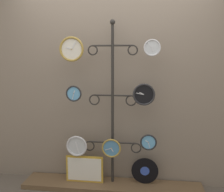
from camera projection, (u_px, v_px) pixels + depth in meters
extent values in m
cube|color=gray|center=(114.00, 74.00, 3.24)|extent=(4.40, 0.04, 2.80)
cube|color=brown|center=(112.00, 186.00, 3.24)|extent=(2.20, 0.36, 0.06)
cylinder|color=#282623|center=(113.00, 185.00, 3.30)|extent=(0.43, 0.43, 0.02)
cylinder|color=#282623|center=(113.00, 108.00, 3.15)|extent=(0.03, 0.03, 1.95)
sphere|color=#282623|center=(113.00, 22.00, 3.00)|extent=(0.06, 0.06, 0.06)
cylinder|color=#282623|center=(103.00, 46.00, 3.05)|extent=(0.24, 0.02, 0.02)
torus|color=#282623|center=(93.00, 50.00, 3.08)|extent=(0.12, 0.02, 0.12)
cylinder|color=#282623|center=(123.00, 45.00, 3.02)|extent=(0.24, 0.02, 0.02)
torus|color=#282623|center=(133.00, 50.00, 3.01)|extent=(0.12, 0.02, 0.12)
cylinder|color=#282623|center=(103.00, 95.00, 3.14)|extent=(0.22, 0.02, 0.02)
torus|color=#282623|center=(94.00, 100.00, 3.16)|extent=(0.13, 0.02, 0.13)
cylinder|color=#282623|center=(122.00, 96.00, 3.11)|extent=(0.22, 0.02, 0.02)
torus|color=#282623|center=(131.00, 101.00, 3.11)|extent=(0.13, 0.02, 0.13)
cylinder|color=#282623|center=(101.00, 142.00, 3.23)|extent=(0.29, 0.02, 0.02)
torus|color=#282623|center=(90.00, 146.00, 3.26)|extent=(0.13, 0.02, 0.13)
cylinder|color=#282623|center=(124.00, 143.00, 3.20)|extent=(0.29, 0.02, 0.02)
torus|color=#282623|center=(136.00, 148.00, 3.19)|extent=(0.13, 0.02, 0.13)
cylinder|color=silver|center=(72.00, 49.00, 3.00)|extent=(0.26, 0.02, 0.26)
torus|color=#A58438|center=(71.00, 49.00, 2.98)|extent=(0.29, 0.03, 0.29)
cylinder|color=#A58438|center=(71.00, 49.00, 2.98)|extent=(0.02, 0.01, 0.02)
cube|color=silver|center=(69.00, 48.00, 2.98)|extent=(0.06, 0.00, 0.03)
cube|color=silver|center=(74.00, 45.00, 2.97)|extent=(0.06, 0.00, 0.09)
cylinder|color=silver|center=(152.00, 48.00, 2.91)|extent=(0.17, 0.02, 0.17)
torus|color=silver|center=(152.00, 48.00, 2.89)|extent=(0.19, 0.02, 0.19)
cylinder|color=silver|center=(152.00, 48.00, 2.89)|extent=(0.01, 0.01, 0.01)
cube|color=silver|center=(153.00, 49.00, 2.89)|extent=(0.02, 0.00, 0.04)
cube|color=silver|center=(150.00, 45.00, 2.89)|extent=(0.05, 0.00, 0.06)
cylinder|color=#60A8DB|center=(74.00, 94.00, 3.10)|extent=(0.17, 0.02, 0.17)
torus|color=#262628|center=(74.00, 94.00, 3.09)|extent=(0.19, 0.02, 0.19)
cylinder|color=#262628|center=(74.00, 94.00, 3.08)|extent=(0.01, 0.01, 0.01)
cube|color=silver|center=(74.00, 92.00, 3.08)|extent=(0.02, 0.00, 0.04)
cube|color=silver|center=(73.00, 96.00, 3.09)|extent=(0.02, 0.00, 0.07)
cylinder|color=black|center=(144.00, 94.00, 3.00)|extent=(0.23, 0.02, 0.23)
torus|color=#262628|center=(144.00, 95.00, 2.98)|extent=(0.26, 0.02, 0.26)
cylinder|color=#262628|center=(144.00, 95.00, 2.99)|extent=(0.01, 0.01, 0.01)
cube|color=silver|center=(142.00, 93.00, 2.99)|extent=(0.05, 0.00, 0.03)
cube|color=silver|center=(140.00, 94.00, 2.99)|extent=(0.09, 0.00, 0.02)
cylinder|color=silver|center=(77.00, 146.00, 3.21)|extent=(0.24, 0.02, 0.24)
torus|color=silver|center=(77.00, 146.00, 3.19)|extent=(0.26, 0.02, 0.26)
cylinder|color=silver|center=(77.00, 146.00, 3.19)|extent=(0.01, 0.01, 0.01)
cube|color=silver|center=(76.00, 144.00, 3.19)|extent=(0.02, 0.00, 0.06)
cube|color=silver|center=(78.00, 150.00, 3.19)|extent=(0.03, 0.00, 0.09)
cylinder|color=#4C84B2|center=(111.00, 148.00, 3.12)|extent=(0.21, 0.02, 0.21)
torus|color=#A58438|center=(111.00, 148.00, 3.11)|extent=(0.23, 0.02, 0.23)
cylinder|color=#A58438|center=(111.00, 148.00, 3.11)|extent=(0.01, 0.01, 0.01)
cube|color=silver|center=(112.00, 150.00, 3.11)|extent=(0.03, 0.00, 0.05)
cube|color=silver|center=(108.00, 149.00, 3.11)|extent=(0.08, 0.00, 0.03)
cylinder|color=#60A8DB|center=(148.00, 142.00, 3.09)|extent=(0.18, 0.02, 0.18)
torus|color=#262628|center=(148.00, 142.00, 3.07)|extent=(0.20, 0.02, 0.20)
cylinder|color=#262628|center=(148.00, 142.00, 3.07)|extent=(0.01, 0.01, 0.01)
cube|color=silver|center=(147.00, 141.00, 3.07)|extent=(0.04, 0.00, 0.03)
cube|color=silver|center=(149.00, 145.00, 3.07)|extent=(0.02, 0.00, 0.07)
cylinder|color=black|center=(145.00, 171.00, 3.21)|extent=(0.33, 0.01, 0.33)
cylinder|color=#334FB2|center=(145.00, 171.00, 3.20)|extent=(0.11, 0.00, 0.11)
cube|color=gold|center=(85.00, 169.00, 3.25)|extent=(0.47, 0.02, 0.33)
cube|color=white|center=(84.00, 169.00, 3.24)|extent=(0.42, 0.00, 0.29)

